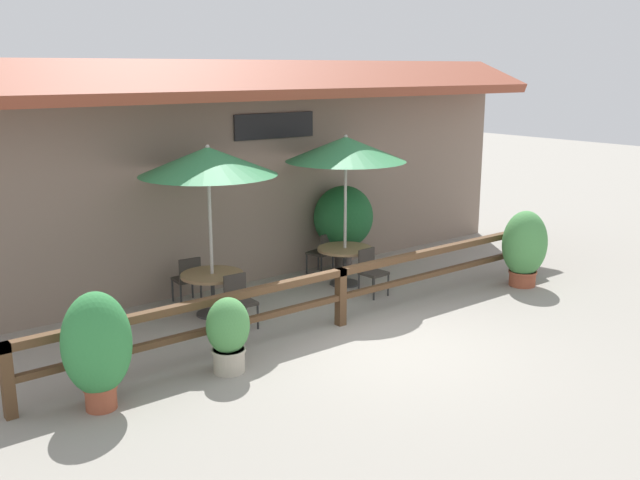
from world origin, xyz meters
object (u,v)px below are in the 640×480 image
potted_plant_corner_fern (228,333)px  potted_plant_tall_tropical (524,246)px  patio_umbrella_middle (346,149)px  chair_near_streetside (239,299)px  chair_middle_streetside (371,270)px  dining_table_near (212,282)px  potted_plant_broad_leaf (343,218)px  dining_table_middle (345,255)px  patio_umbrella_near (208,161)px  potted_plant_small_flowering (97,347)px  chair_near_wallside (188,278)px  chair_middle_wallside (322,251)px

potted_plant_corner_fern → potted_plant_tall_tropical: bearing=-0.2°
patio_umbrella_middle → potted_plant_corner_fern: (-3.89, -2.15, -2.04)m
chair_near_streetside → potted_plant_tall_tropical: (5.48, -1.43, 0.29)m
chair_near_streetside → chair_middle_streetside: size_ratio=1.00×
dining_table_near → chair_middle_streetside: chair_middle_streetside is taller
dining_table_near → potted_plant_broad_leaf: (3.52, 0.78, 0.51)m
potted_plant_tall_tropical → dining_table_near: bearing=158.1°
dining_table_middle → potted_plant_broad_leaf: bearing=51.7°
patio_umbrella_near → chair_near_streetside: (0.03, -0.79, -2.13)m
patio_umbrella_middle → potted_plant_broad_leaf: 1.84m
potted_plant_small_flowering → potted_plant_corner_fern: (1.81, -0.03, -0.25)m
dining_table_near → potted_plant_small_flowering: (-2.81, -2.16, 0.23)m
patio_umbrella_middle → potted_plant_small_flowering: patio_umbrella_middle is taller
chair_near_streetside → patio_umbrella_middle: bearing=17.1°
chair_near_wallside → patio_umbrella_middle: bearing=169.1°
dining_table_near → potted_plant_tall_tropical: size_ratio=0.72×
potted_plant_broad_leaf → chair_near_wallside: bearing=179.9°
dining_table_near → chair_near_wallside: bearing=93.9°
chair_middle_streetside → patio_umbrella_middle: bearing=81.9°
patio_umbrella_middle → chair_near_streetside: bearing=-165.2°
chair_near_wallside → patio_umbrella_middle: 3.72m
dining_table_near → potted_plant_corner_fern: (-1.01, -2.18, -0.01)m
patio_umbrella_middle → chair_middle_wallside: bearing=83.5°
patio_umbrella_near → potted_plant_tall_tropical: patio_umbrella_near is taller
potted_plant_tall_tropical → potted_plant_broad_leaf: potted_plant_broad_leaf is taller
chair_near_streetside → potted_plant_corner_fern: bearing=-124.3°
chair_near_wallside → chair_middle_streetside: (2.88, -1.63, 0.00)m
potted_plant_small_flowering → potted_plant_tall_tropical: size_ratio=1.03×
chair_near_streetside → chair_middle_streetside: (2.79, -0.06, 0.00)m
chair_near_wallside → potted_plant_corner_fern: potted_plant_corner_fern is taller
dining_table_near → chair_middle_wallside: 3.08m
potted_plant_corner_fern → chair_near_wallside: bearing=72.2°
chair_middle_wallside → potted_plant_small_flowering: bearing=13.3°
chair_near_streetside → potted_plant_small_flowering: size_ratio=0.57×
potted_plant_broad_leaf → chair_near_streetside: bearing=-155.8°
patio_umbrella_near → patio_umbrella_middle: (2.88, -0.04, 0.00)m
patio_umbrella_near → dining_table_middle: bearing=-0.7°
chair_near_wallside → chair_middle_wallside: bearing=-175.4°
chair_middle_streetside → chair_near_wallside: bearing=146.2°
potted_plant_tall_tropical → dining_table_middle: bearing=140.4°
potted_plant_tall_tropical → potted_plant_broad_leaf: 3.61m
chair_near_streetside → dining_table_middle: (2.85, 0.75, 0.10)m
chair_near_wallside → dining_table_middle: chair_near_wallside is taller
chair_near_wallside → potted_plant_small_flowering: size_ratio=0.57×
dining_table_near → chair_near_streetside: 0.79m
dining_table_middle → potted_plant_corner_fern: potted_plant_corner_fern is taller
chair_middle_wallside → potted_plant_broad_leaf: size_ratio=0.49×
potted_plant_broad_leaf → potted_plant_tall_tropical: bearing=-56.4°
potted_plant_tall_tropical → potted_plant_broad_leaf: bearing=123.6°
potted_plant_small_flowering → potted_plant_broad_leaf: 6.99m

